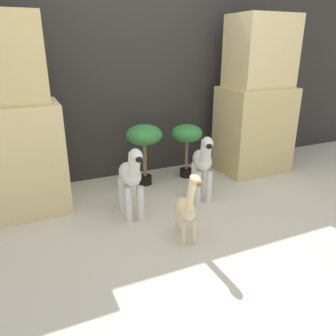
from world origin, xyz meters
The scene contains 9 objects.
ground_plane centered at (0.00, 0.00, 0.00)m, with size 14.00×14.00×0.00m, color beige.
wall_back centered at (0.00, 1.57, 1.10)m, with size 6.40×0.08×2.20m.
rock_pillar_left centered at (-1.21, 1.09, 0.72)m, with size 0.74×0.55×1.59m.
rock_pillar_right centered at (1.21, 1.09, 0.76)m, with size 0.74×0.55×1.64m.
zebra_right centered at (0.31, 0.65, 0.36)m, with size 0.28×0.48×0.64m.
zebra_left centered at (-0.39, 0.58, 0.36)m, with size 0.19×0.48×0.64m.
giraffe_figurine centered at (-0.15, 0.08, 0.27)m, with size 0.17×0.42×0.58m.
potted_palm_front centered at (0.43, 1.19, 0.45)m, with size 0.33×0.33×0.58m.
potted_palm_back centered at (-0.05, 1.18, 0.49)m, with size 0.36×0.36×0.62m.
Camera 1 is at (-1.12, -1.77, 1.34)m, focal length 35.00 mm.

